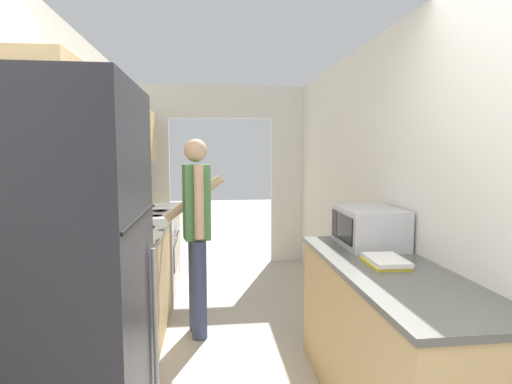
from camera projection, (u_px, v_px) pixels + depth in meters
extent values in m
cube|color=silver|center=(53.00, 203.00, 2.62)|extent=(0.06, 6.92, 2.50)
cube|color=tan|center=(112.00, 130.00, 3.47)|extent=(0.32, 3.30, 0.61)
cube|color=silver|center=(398.00, 198.00, 2.90)|extent=(0.06, 6.92, 2.50)
cube|color=silver|center=(146.00, 193.00, 5.52)|extent=(0.65, 0.06, 2.05)
cube|color=silver|center=(294.00, 191.00, 5.76)|extent=(0.65, 0.06, 2.05)
cube|color=silver|center=(221.00, 102.00, 5.51)|extent=(2.73, 0.06, 0.45)
cube|color=tan|center=(117.00, 305.00, 2.98)|extent=(0.60, 2.00, 0.89)
cube|color=#565651|center=(115.00, 245.00, 2.93)|extent=(0.62, 2.01, 0.03)
cube|color=tan|center=(154.00, 243.00, 5.00)|extent=(0.60, 0.52, 0.89)
cube|color=#565651|center=(153.00, 207.00, 4.96)|extent=(0.62, 0.53, 0.03)
cube|color=#9EA3A8|center=(126.00, 232.00, 3.33)|extent=(0.42, 0.44, 0.00)
cube|color=tan|center=(388.00, 346.00, 2.35)|extent=(0.60, 1.70, 0.89)
cube|color=#565651|center=(390.00, 270.00, 2.30)|extent=(0.62, 1.73, 0.03)
cube|color=black|center=(49.00, 320.00, 1.58)|extent=(0.72, 0.72, 1.85)
cube|color=black|center=(141.00, 217.00, 1.58)|extent=(0.01, 0.69, 0.01)
cylinder|color=#99999E|center=(155.00, 326.00, 1.86)|extent=(0.02, 0.02, 0.74)
cube|color=#B7B7BC|center=(147.00, 255.00, 4.35)|extent=(0.62, 0.78, 0.92)
cube|color=black|center=(176.00, 254.00, 4.39)|extent=(0.01, 0.53, 0.28)
cylinder|color=#B7B7BC|center=(178.00, 234.00, 4.37)|extent=(0.02, 0.63, 0.02)
cube|color=#B7B7BC|center=(118.00, 207.00, 4.27)|extent=(0.04, 0.78, 0.14)
cylinder|color=#232328|center=(155.00, 216.00, 4.15)|extent=(0.16, 0.16, 0.01)
cylinder|color=#232328|center=(160.00, 211.00, 4.49)|extent=(0.16, 0.16, 0.01)
cylinder|color=#232328|center=(131.00, 216.00, 4.12)|extent=(0.16, 0.16, 0.01)
cylinder|color=#232328|center=(137.00, 211.00, 4.46)|extent=(0.16, 0.16, 0.01)
cylinder|color=#384266|center=(199.00, 290.00, 3.37)|extent=(0.15, 0.15, 0.85)
cylinder|color=#384266|center=(196.00, 284.00, 3.53)|extent=(0.15, 0.15, 0.85)
cube|color=#4C844C|center=(196.00, 202.00, 3.37)|extent=(0.24, 0.24, 0.63)
cylinder|color=#DBAD89|center=(199.00, 202.00, 3.23)|extent=(0.09, 0.09, 0.60)
cylinder|color=#DBAD89|center=(194.00, 198.00, 3.51)|extent=(0.54, 0.17, 0.41)
sphere|color=#DBAD89|center=(196.00, 150.00, 3.33)|extent=(0.19, 0.19, 0.19)
cube|color=#B7B7BC|center=(370.00, 227.00, 2.81)|extent=(0.39, 0.50, 0.27)
cube|color=black|center=(344.00, 229.00, 2.73)|extent=(0.01, 0.30, 0.18)
cube|color=#38383D|center=(334.00, 223.00, 2.95)|extent=(0.01, 0.10, 0.19)
cube|color=gold|center=(385.00, 263.00, 2.34)|extent=(0.22, 0.28, 0.02)
cube|color=white|center=(386.00, 260.00, 2.33)|extent=(0.21, 0.29, 0.03)
cube|color=#B7B7BC|center=(155.00, 204.00, 5.02)|extent=(0.08, 0.19, 0.00)
cube|color=black|center=(153.00, 205.00, 4.87)|extent=(0.05, 0.11, 0.02)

